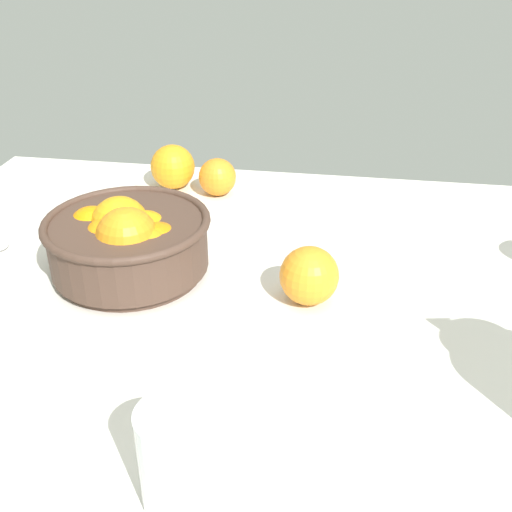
% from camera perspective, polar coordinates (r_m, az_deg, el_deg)
% --- Properties ---
extents(ground_plane, '(1.15, 0.91, 0.03)m').
position_cam_1_polar(ground_plane, '(0.86, -1.55, -4.45)').
color(ground_plane, silver).
extents(fruit_bowl, '(0.24, 0.24, 0.12)m').
position_cam_1_polar(fruit_bowl, '(0.89, -11.76, 1.42)').
color(fruit_bowl, '#473328').
rests_on(fruit_bowl, ground_plane).
extents(second_glass, '(0.07, 0.07, 0.10)m').
position_cam_1_polar(second_glass, '(0.56, -7.38, -18.44)').
color(second_glass, white).
rests_on(second_glass, ground_plane).
extents(loose_orange_0, '(0.07, 0.07, 0.07)m').
position_cam_1_polar(loose_orange_0, '(1.14, -3.61, 7.35)').
color(loose_orange_0, orange).
rests_on(loose_orange_0, ground_plane).
extents(loose_orange_1, '(0.08, 0.08, 0.08)m').
position_cam_1_polar(loose_orange_1, '(1.17, -7.76, 8.23)').
color(loose_orange_1, orange).
rests_on(loose_orange_1, ground_plane).
extents(loose_orange_2, '(0.08, 0.08, 0.08)m').
position_cam_1_polar(loose_orange_2, '(0.81, 4.96, -1.92)').
color(loose_orange_2, orange).
rests_on(loose_orange_2, ground_plane).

